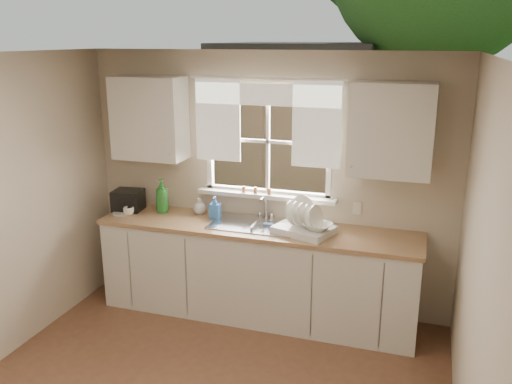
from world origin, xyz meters
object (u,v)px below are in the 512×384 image
(cup, at_px, (129,211))
(black_appliance, at_px, (128,200))
(dish_rack, at_px, (304,225))
(soap_bottle_a, at_px, (162,196))

(cup, distance_m, black_appliance, 0.19)
(dish_rack, distance_m, soap_bottle_a, 1.50)
(soap_bottle_a, xyz_separation_m, cup, (-0.27, -0.19, -0.13))
(dish_rack, distance_m, black_appliance, 1.86)
(soap_bottle_a, height_order, black_appliance, soap_bottle_a)
(dish_rack, bearing_deg, cup, -178.83)
(dish_rack, xyz_separation_m, cup, (-1.77, -0.04, -0.03))
(soap_bottle_a, height_order, cup, soap_bottle_a)
(dish_rack, relative_size, cup, 5.53)
(soap_bottle_a, bearing_deg, cup, -130.82)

